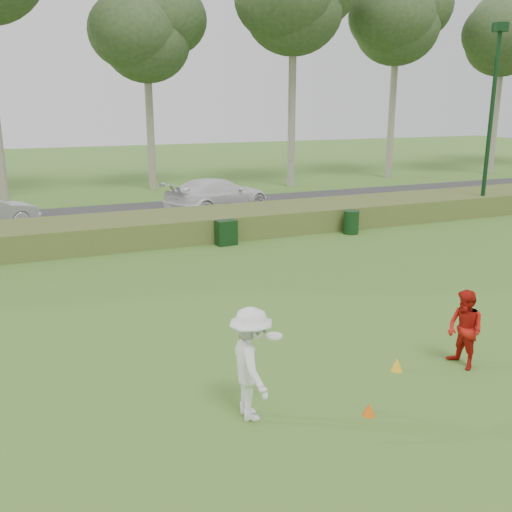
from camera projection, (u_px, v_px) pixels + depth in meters
name	position (u px, v px, depth m)	size (l,w,h in m)	color
ground	(336.00, 372.00, 10.89)	(120.00, 120.00, 0.00)	#3D6E24
reed_strip	(174.00, 226.00, 21.46)	(80.00, 3.00, 0.90)	#4B5D25
park_road	(147.00, 214.00, 26.03)	(80.00, 6.00, 0.06)	#2D2D2D
lamp_post	(494.00, 87.00, 24.43)	(0.70, 0.70, 8.18)	black
tree_4	(146.00, 34.00, 31.20)	(6.24, 6.24, 11.50)	gray
tree_5	(294.00, 0.00, 31.90)	(7.28, 7.28, 14.00)	gray
tree_6	(398.00, 18.00, 36.13)	(7.02, 7.02, 13.50)	gray
tree_7	(504.00, 35.00, 38.41)	(6.50, 6.50, 12.50)	gray
player_white	(251.00, 364.00, 9.12)	(0.93, 1.27, 1.88)	white
player_red	(465.00, 330.00, 10.93)	(0.75, 0.59, 1.55)	#B6170F
cone_orange	(369.00, 409.00, 9.37)	(0.20, 0.20, 0.22)	#FF5C0D
cone_yellow	(397.00, 364.00, 10.93)	(0.23, 0.23, 0.25)	yellow
utility_cabinet	(226.00, 233.00, 20.44)	(0.72, 0.45, 0.90)	black
trash_bin	(351.00, 222.00, 22.19)	(0.60, 0.60, 0.91)	black
car_right	(218.00, 195.00, 26.33)	(2.15, 5.28, 1.53)	white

